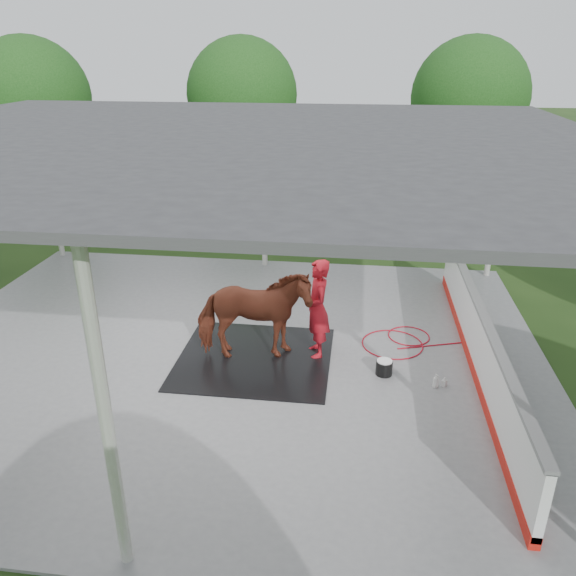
# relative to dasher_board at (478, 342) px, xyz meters

# --- Properties ---
(ground) EXTENTS (100.00, 100.00, 0.00)m
(ground) POSITION_rel_dasher_board_xyz_m (-4.60, 0.00, -0.59)
(ground) COLOR #1E3814
(concrete_slab) EXTENTS (12.00, 10.00, 0.05)m
(concrete_slab) POSITION_rel_dasher_board_xyz_m (-4.60, 0.00, -0.57)
(concrete_slab) COLOR slate
(concrete_slab) RESTS_ON ground
(pavilion_structure) EXTENTS (12.60, 10.60, 4.05)m
(pavilion_structure) POSITION_rel_dasher_board_xyz_m (-4.60, -0.00, 3.37)
(pavilion_structure) COLOR beige
(pavilion_structure) RESTS_ON ground
(dasher_board) EXTENTS (0.16, 8.00, 1.15)m
(dasher_board) POSITION_rel_dasher_board_xyz_m (0.00, 0.00, 0.00)
(dasher_board) COLOR red
(dasher_board) RESTS_ON concrete_slab
(tree_belt) EXTENTS (28.00, 28.00, 5.80)m
(tree_belt) POSITION_rel_dasher_board_xyz_m (-4.30, 0.90, 3.20)
(tree_belt) COLOR #382314
(tree_belt) RESTS_ON ground
(rubber_mat) EXTENTS (2.80, 2.63, 0.02)m
(rubber_mat) POSITION_rel_dasher_board_xyz_m (-3.98, -0.14, -0.53)
(rubber_mat) COLOR black
(rubber_mat) RESTS_ON concrete_slab
(horse) EXTENTS (2.20, 1.30, 1.74)m
(horse) POSITION_rel_dasher_board_xyz_m (-3.98, -0.14, 0.35)
(horse) COLOR brown
(horse) RESTS_ON rubber_mat
(handler) EXTENTS (0.62, 0.78, 1.88)m
(handler) POSITION_rel_dasher_board_xyz_m (-2.86, 0.17, 0.40)
(handler) COLOR #B4131F
(handler) RESTS_ON concrete_slab
(wash_bucket) EXTENTS (0.29, 0.29, 0.27)m
(wash_bucket) POSITION_rel_dasher_board_xyz_m (-1.62, -0.39, -0.40)
(wash_bucket) COLOR black
(wash_bucket) RESTS_ON concrete_slab
(soap_bottle_a) EXTENTS (0.14, 0.14, 0.26)m
(soap_bottle_a) POSITION_rel_dasher_board_xyz_m (-0.76, -0.70, -0.41)
(soap_bottle_a) COLOR silver
(soap_bottle_a) RESTS_ON concrete_slab
(soap_bottle_b) EXTENTS (0.10, 0.10, 0.16)m
(soap_bottle_b) POSITION_rel_dasher_board_xyz_m (-0.61, -0.63, -0.46)
(soap_bottle_b) COLOR #338CD8
(soap_bottle_b) RESTS_ON concrete_slab
(hose_coil) EXTENTS (2.05, 1.39, 0.02)m
(hose_coil) POSITION_rel_dasher_board_xyz_m (-1.30, 0.84, -0.53)
(hose_coil) COLOR #AD0C1D
(hose_coil) RESTS_ON concrete_slab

